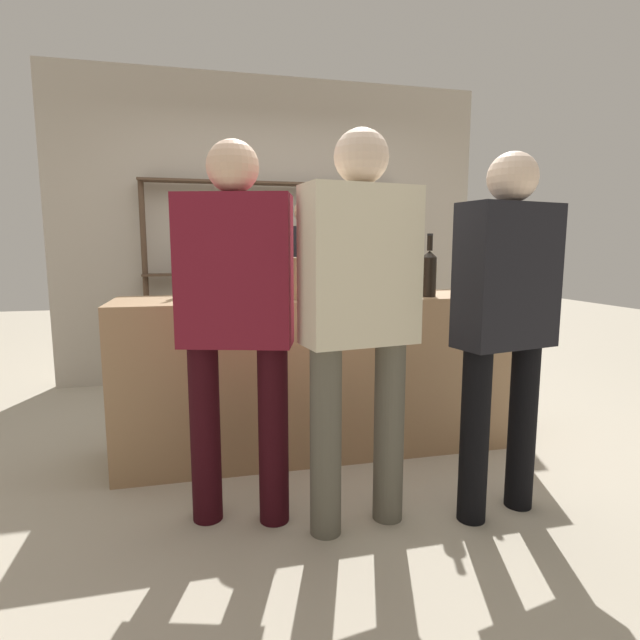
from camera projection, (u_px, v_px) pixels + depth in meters
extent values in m
plane|color=#B2A893|center=(320.00, 447.00, 3.15)|extent=(16.00, 16.00, 0.00)
cube|color=#997551|center=(320.00, 373.00, 3.08)|extent=(2.39, 0.59, 0.96)
cube|color=#B2A899|center=(274.00, 232.00, 4.78)|extent=(3.99, 0.12, 2.80)
cylinder|color=#4C3828|center=(146.00, 285.00, 4.40)|extent=(0.05, 0.05, 1.84)
cylinder|color=#4C3828|center=(395.00, 281.00, 4.94)|extent=(0.05, 0.05, 1.84)
cube|color=#4C3828|center=(276.00, 184.00, 4.54)|extent=(2.40, 0.18, 0.02)
cube|color=#4C3828|center=(278.00, 273.00, 4.66)|extent=(2.40, 0.18, 0.02)
cylinder|color=#0F1956|center=(193.00, 260.00, 4.47)|extent=(0.08, 0.08, 0.23)
cone|color=#0F1956|center=(192.00, 246.00, 4.45)|extent=(0.08, 0.08, 0.03)
cylinder|color=#0F1956|center=(192.00, 239.00, 4.44)|extent=(0.03, 0.03, 0.08)
cylinder|color=#232328|center=(192.00, 234.00, 4.43)|extent=(0.03, 0.03, 0.01)
cylinder|color=silver|center=(250.00, 262.00, 4.58)|extent=(0.08, 0.08, 0.19)
cone|color=silver|center=(250.00, 249.00, 4.57)|extent=(0.08, 0.08, 0.04)
cylinder|color=silver|center=(250.00, 243.00, 4.56)|extent=(0.03, 0.03, 0.09)
cylinder|color=#232328|center=(249.00, 237.00, 4.55)|extent=(0.03, 0.03, 0.01)
cylinder|color=#0F1956|center=(304.00, 260.00, 4.70)|extent=(0.08, 0.08, 0.23)
cone|color=#0F1956|center=(304.00, 245.00, 4.68)|extent=(0.08, 0.08, 0.03)
cylinder|color=#0F1956|center=(304.00, 239.00, 4.67)|extent=(0.03, 0.03, 0.08)
cylinder|color=gold|center=(304.00, 234.00, 4.66)|extent=(0.03, 0.03, 0.01)
cylinder|color=#0F1956|center=(356.00, 259.00, 4.82)|extent=(0.07, 0.07, 0.23)
cone|color=#0F1956|center=(356.00, 246.00, 4.80)|extent=(0.07, 0.07, 0.03)
cylinder|color=#0F1956|center=(356.00, 240.00, 4.79)|extent=(0.03, 0.03, 0.08)
cylinder|color=#232328|center=(356.00, 235.00, 4.78)|extent=(0.03, 0.03, 0.01)
cylinder|color=black|center=(239.00, 277.00, 3.06)|extent=(0.08, 0.08, 0.23)
cone|color=black|center=(238.00, 255.00, 3.04)|extent=(0.08, 0.08, 0.04)
cylinder|color=black|center=(238.00, 244.00, 3.04)|extent=(0.03, 0.03, 0.09)
cylinder|color=black|center=(238.00, 236.00, 3.03)|extent=(0.03, 0.03, 0.01)
cylinder|color=silver|center=(272.00, 281.00, 3.10)|extent=(0.07, 0.07, 0.18)
cone|color=silver|center=(272.00, 263.00, 3.08)|extent=(0.07, 0.07, 0.03)
cylinder|color=silver|center=(272.00, 253.00, 3.07)|extent=(0.03, 0.03, 0.09)
cylinder|color=maroon|center=(272.00, 245.00, 3.07)|extent=(0.03, 0.03, 0.01)
cylinder|color=brown|center=(458.00, 279.00, 3.17)|extent=(0.08, 0.08, 0.19)
cone|color=brown|center=(459.00, 262.00, 3.16)|extent=(0.08, 0.08, 0.04)
cylinder|color=brown|center=(460.00, 252.00, 3.15)|extent=(0.03, 0.03, 0.09)
cylinder|color=maroon|center=(460.00, 244.00, 3.14)|extent=(0.03, 0.03, 0.01)
cylinder|color=black|center=(367.00, 279.00, 3.16)|extent=(0.07, 0.07, 0.19)
cone|color=black|center=(367.00, 261.00, 3.15)|extent=(0.07, 0.07, 0.03)
cylinder|color=black|center=(368.00, 252.00, 3.14)|extent=(0.03, 0.03, 0.09)
cylinder|color=#232328|center=(368.00, 244.00, 3.13)|extent=(0.03, 0.03, 0.01)
cylinder|color=black|center=(185.00, 278.00, 2.99)|extent=(0.08, 0.08, 0.22)
cone|color=black|center=(184.00, 257.00, 2.97)|extent=(0.08, 0.08, 0.04)
cylinder|color=black|center=(184.00, 245.00, 2.96)|extent=(0.03, 0.03, 0.10)
cylinder|color=black|center=(183.00, 236.00, 2.95)|extent=(0.03, 0.03, 0.01)
cylinder|color=black|center=(429.00, 277.00, 2.99)|extent=(0.09, 0.09, 0.24)
cone|color=black|center=(430.00, 254.00, 2.97)|extent=(0.09, 0.09, 0.04)
cylinder|color=black|center=(430.00, 243.00, 2.96)|extent=(0.03, 0.03, 0.09)
cylinder|color=black|center=(430.00, 235.00, 2.96)|extent=(0.04, 0.04, 0.01)
cylinder|color=#846647|center=(287.00, 279.00, 2.88)|extent=(0.22, 0.22, 0.23)
cylinder|color=#846647|center=(287.00, 258.00, 2.87)|extent=(0.23, 0.23, 0.01)
cylinder|color=black|center=(273.00, 435.00, 2.25)|extent=(0.14, 0.14, 0.82)
cylinder|color=black|center=(205.00, 434.00, 2.26)|extent=(0.14, 0.14, 0.82)
cube|color=maroon|center=(235.00, 271.00, 2.15)|extent=(0.53, 0.34, 0.65)
sphere|color=#DBB293|center=(233.00, 167.00, 2.09)|extent=(0.22, 0.22, 0.22)
cylinder|color=#575347|center=(389.00, 431.00, 2.27)|extent=(0.14, 0.14, 0.84)
cylinder|color=#575347|center=(326.00, 442.00, 2.15)|extent=(0.14, 0.14, 0.84)
cube|color=beige|center=(360.00, 266.00, 2.10)|extent=(0.52, 0.29, 0.66)
sphere|color=beige|center=(361.00, 157.00, 2.04)|extent=(0.23, 0.23, 0.23)
cylinder|color=black|center=(290.00, 360.00, 3.82)|extent=(0.13, 0.13, 0.78)
cylinder|color=black|center=(329.00, 361.00, 3.82)|extent=(0.13, 0.13, 0.78)
cube|color=black|center=(309.00, 269.00, 3.72)|extent=(0.50, 0.32, 0.62)
sphere|color=tan|center=(309.00, 212.00, 3.66)|extent=(0.21, 0.21, 0.21)
cylinder|color=black|center=(522.00, 426.00, 2.38)|extent=(0.13, 0.13, 0.80)
cylinder|color=black|center=(474.00, 436.00, 2.26)|extent=(0.13, 0.13, 0.80)
cube|color=black|center=(507.00, 276.00, 2.22)|extent=(0.49, 0.29, 0.64)
sphere|color=beige|center=(513.00, 177.00, 2.15)|extent=(0.22, 0.22, 0.22)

